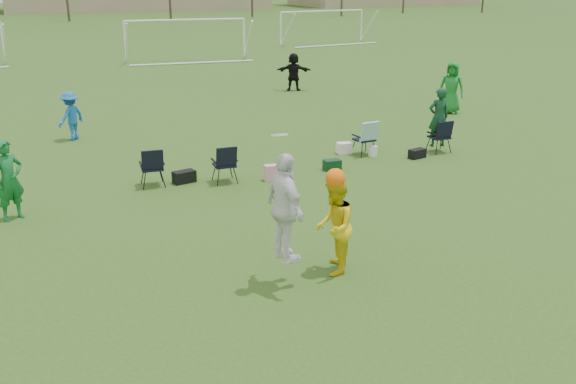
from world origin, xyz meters
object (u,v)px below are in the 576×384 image
goal_mid (186,28)px  fielder_green_near (9,180)px  fielder_black (294,72)px  goal_right (323,18)px  fielder_blue (71,116)px  center_contest (311,217)px  fielder_green_far (451,88)px

goal_mid → fielder_green_near: bearing=-107.5°
fielder_black → goal_right: 21.31m
fielder_blue → center_contest: size_ratio=0.58×
fielder_blue → center_contest: center_contest is taller
fielder_black → goal_right: size_ratio=0.23×
fielder_green_far → fielder_black: fielder_green_far is taller
fielder_green_far → center_contest: (-10.59, -10.76, 0.16)m
goal_right → fielder_green_far: bearing=-112.6°
center_contest → goal_mid: size_ratio=0.36×
fielder_green_far → center_contest: center_contest is taller
fielder_green_near → goal_right: size_ratio=0.24×
fielder_green_far → goal_right: bearing=120.4°
fielder_black → center_contest: bearing=94.8°
fielder_black → goal_mid: (-1.81, 12.69, 1.08)m
fielder_green_far → fielder_green_near: bearing=-114.4°
fielder_blue → fielder_green_far: 13.60m
fielder_green_far → fielder_black: bearing=162.1°
fielder_black → fielder_blue: bearing=56.8°
fielder_black → goal_right: (10.19, 18.69, 1.08)m
fielder_green_near → fielder_black: (11.78, 12.66, -0.03)m
fielder_black → goal_mid: bearing=-55.3°
fielder_blue → goal_right: goal_right is taller
fielder_blue → center_contest: bearing=61.7°
fielder_green_near → goal_mid: bearing=39.4°
fielder_green_far → center_contest: bearing=-89.6°
goal_right → center_contest: bearing=-123.4°
fielder_blue → goal_right: size_ratio=0.21×
fielder_green_far → goal_right: 26.45m
fielder_blue → fielder_black: fielder_black is taller
fielder_black → goal_right: bearing=-92.0°
fielder_green_near → fielder_blue: fielder_green_near is taller
fielder_blue → goal_mid: 20.31m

